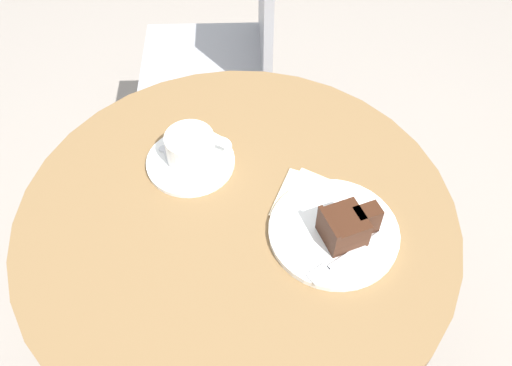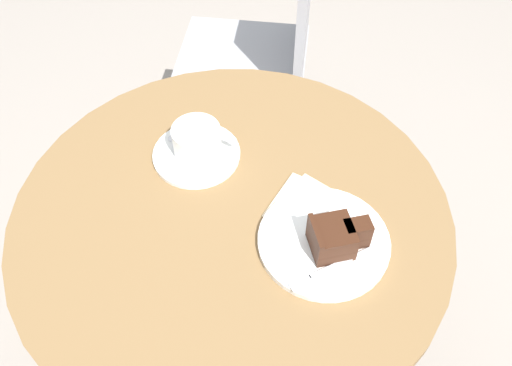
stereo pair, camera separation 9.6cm
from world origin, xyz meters
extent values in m
cube|color=gray|center=(0.00, 0.00, -0.01)|extent=(4.40, 4.40, 0.01)
cylinder|color=brown|center=(0.00, 0.00, 0.67)|extent=(0.79, 0.79, 0.03)
cylinder|color=silver|center=(0.00, 0.00, 0.33)|extent=(0.07, 0.07, 0.63)
cylinder|color=silver|center=(0.00, 0.00, 0.01)|extent=(0.36, 0.36, 0.02)
cylinder|color=white|center=(-0.08, 0.12, 0.69)|extent=(0.17, 0.17, 0.01)
cylinder|color=white|center=(-0.08, 0.13, 0.72)|extent=(0.09, 0.09, 0.06)
cylinder|color=#D6B789|center=(-0.08, 0.13, 0.75)|extent=(0.08, 0.08, 0.00)
torus|color=white|center=(-0.03, 0.13, 0.72)|extent=(0.05, 0.01, 0.05)
cube|color=silver|center=(-0.12, 0.11, 0.70)|extent=(0.03, 0.08, 0.00)
ellipsoid|color=silver|center=(-0.14, 0.16, 0.70)|extent=(0.02, 0.02, 0.00)
cylinder|color=white|center=(0.17, -0.05, 0.69)|extent=(0.23, 0.23, 0.01)
cube|color=#422619|center=(0.18, -0.07, 0.71)|extent=(0.08, 0.09, 0.02)
cube|color=#422619|center=(0.22, -0.05, 0.71)|extent=(0.05, 0.04, 0.02)
cube|color=#381C0F|center=(0.18, -0.07, 0.72)|extent=(0.08, 0.09, 0.01)
cube|color=#381C0F|center=(0.22, -0.05, 0.72)|extent=(0.05, 0.04, 0.01)
cube|color=#422619|center=(0.18, -0.07, 0.74)|extent=(0.08, 0.09, 0.02)
cube|color=#422619|center=(0.22, -0.05, 0.74)|extent=(0.05, 0.04, 0.02)
cube|color=#381C0F|center=(0.18, -0.07, 0.75)|extent=(0.08, 0.09, 0.01)
cube|color=#381C0F|center=(0.22, -0.05, 0.75)|extent=(0.05, 0.04, 0.01)
cube|color=#381C0F|center=(0.15, -0.08, 0.73)|extent=(0.03, 0.07, 0.06)
cube|color=silver|center=(0.19, -0.10, 0.70)|extent=(0.10, 0.07, 0.00)
cube|color=silver|center=(0.13, -0.14, 0.70)|extent=(0.04, 0.04, 0.00)
cube|color=beige|center=(0.15, 0.01, 0.69)|extent=(0.18, 0.18, 0.00)
cube|color=beige|center=(0.13, 0.02, 0.69)|extent=(0.16, 0.16, 0.00)
cylinder|color=#9E9EA3|center=(-0.23, 0.90, 0.22)|extent=(0.02, 0.02, 0.43)
cylinder|color=#9E9EA3|center=(-0.24, 0.57, 0.22)|extent=(0.02, 0.02, 0.43)
cylinder|color=#9E9EA3|center=(0.10, 0.89, 0.22)|extent=(0.02, 0.02, 0.43)
cylinder|color=#9E9EA3|center=(0.09, 0.57, 0.22)|extent=(0.02, 0.02, 0.43)
cube|color=#9E9EA3|center=(-0.07, 0.73, 0.44)|extent=(0.39, 0.39, 0.02)
camera|label=1|loc=(0.00, -0.57, 1.47)|focal=38.00mm
camera|label=2|loc=(0.10, -0.57, 1.47)|focal=38.00mm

